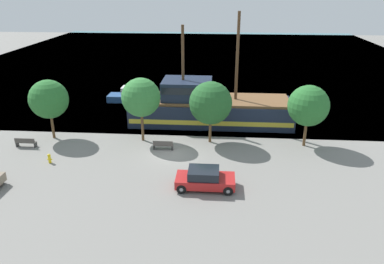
{
  "coord_description": "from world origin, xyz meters",
  "views": [
    {
      "loc": [
        3.77,
        -28.07,
        13.21
      ],
      "look_at": [
        1.48,
        2.0,
        1.2
      ],
      "focal_mm": 35.0,
      "sensor_mm": 36.0,
      "label": 1
    }
  ],
  "objects_px": {
    "parked_car_curb_front": "(205,179)",
    "fire_hydrant": "(49,158)",
    "pirate_ship": "(209,107)",
    "bench_promenade_west": "(163,145)",
    "moored_boat_dockside": "(139,96)",
    "bench_promenade_east": "(26,142)"
  },
  "relations": [
    {
      "from": "pirate_ship",
      "to": "fire_hydrant",
      "type": "bearing_deg",
      "value": -139.92
    },
    {
      "from": "pirate_ship",
      "to": "bench_promenade_east",
      "type": "xyz_separation_m",
      "value": [
        -15.58,
        -7.45,
        -1.16
      ]
    },
    {
      "from": "bench_promenade_west",
      "to": "moored_boat_dockside",
      "type": "bearing_deg",
      "value": 109.95
    },
    {
      "from": "bench_promenade_west",
      "to": "pirate_ship",
      "type": "bearing_deg",
      "value": 63.04
    },
    {
      "from": "bench_promenade_west",
      "to": "bench_promenade_east",
      "type": "bearing_deg",
      "value": -178.54
    },
    {
      "from": "fire_hydrant",
      "to": "bench_promenade_west",
      "type": "bearing_deg",
      "value": 20.05
    },
    {
      "from": "pirate_ship",
      "to": "bench_promenade_west",
      "type": "height_order",
      "value": "pirate_ship"
    },
    {
      "from": "parked_car_curb_front",
      "to": "fire_hydrant",
      "type": "relative_size",
      "value": 5.31
    },
    {
      "from": "moored_boat_dockside",
      "to": "fire_hydrant",
      "type": "bearing_deg",
      "value": -101.86
    },
    {
      "from": "pirate_ship",
      "to": "bench_promenade_east",
      "type": "bearing_deg",
      "value": -154.45
    },
    {
      "from": "parked_car_curb_front",
      "to": "bench_promenade_west",
      "type": "bearing_deg",
      "value": 122.03
    },
    {
      "from": "parked_car_curb_front",
      "to": "fire_hydrant",
      "type": "distance_m",
      "value": 12.74
    },
    {
      "from": "fire_hydrant",
      "to": "bench_promenade_west",
      "type": "height_order",
      "value": "bench_promenade_west"
    },
    {
      "from": "fire_hydrant",
      "to": "bench_promenade_east",
      "type": "distance_m",
      "value": 4.4
    },
    {
      "from": "bench_promenade_east",
      "to": "bench_promenade_west",
      "type": "relative_size",
      "value": 1.05
    },
    {
      "from": "parked_car_curb_front",
      "to": "fire_hydrant",
      "type": "xyz_separation_m",
      "value": [
        -12.39,
        2.97,
        -0.3
      ]
    },
    {
      "from": "moored_boat_dockside",
      "to": "bench_promenade_west",
      "type": "height_order",
      "value": "moored_boat_dockside"
    },
    {
      "from": "pirate_ship",
      "to": "bench_promenade_west",
      "type": "xyz_separation_m",
      "value": [
        -3.63,
        -7.14,
        -1.16
      ]
    },
    {
      "from": "moored_boat_dockside",
      "to": "fire_hydrant",
      "type": "xyz_separation_m",
      "value": [
        -3.56,
        -16.95,
        -0.23
      ]
    },
    {
      "from": "bench_promenade_east",
      "to": "moored_boat_dockside",
      "type": "bearing_deg",
      "value": 63.85
    },
    {
      "from": "bench_promenade_east",
      "to": "bench_promenade_west",
      "type": "xyz_separation_m",
      "value": [
        11.95,
        0.3,
        -0.0
      ]
    },
    {
      "from": "pirate_ship",
      "to": "fire_hydrant",
      "type": "relative_size",
      "value": 22.7
    }
  ]
}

